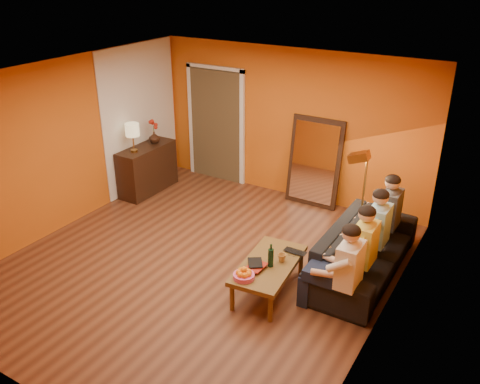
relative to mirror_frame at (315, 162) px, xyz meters
The scene contains 27 objects.
room_shell 2.39m from the mirror_frame, 103.68° to the right, with size 5.00×5.50×2.60m.
white_accent 3.21m from the mirror_frame, 163.83° to the right, with size 0.02×1.90×2.58m, color white.
doorway_recess 2.08m from the mirror_frame, behind, with size 1.06×0.30×2.10m, color #3F2D19.
door_jamb_left 2.64m from the mirror_frame, behind, with size 0.08×0.06×2.20m, color white.
door_jamb_right 1.51m from the mirror_frame, behind, with size 0.08×0.06×2.20m, color white.
door_header 2.46m from the mirror_frame, behind, with size 1.22×0.06×0.08m, color white.
mirror_frame is the anchor object (origin of this frame).
mirror_glass 0.04m from the mirror_frame, 90.00° to the right, with size 0.78×0.02×1.36m, color white.
sideboard 3.01m from the mirror_frame, 158.84° to the right, with size 0.44×1.18×0.85m, color black.
table_lamp 3.13m from the mirror_frame, 153.68° to the right, with size 0.24×0.24×0.51m, color beige, non-canonical shape.
sofa 2.23m from the mirror_frame, 48.61° to the right, with size 0.88×2.26×0.66m, color black.
coffee_table 2.80m from the mirror_frame, 78.23° to the right, with size 0.62×1.22×0.42m, color brown, non-canonical shape.
floor_lamp 1.52m from the mirror_frame, 39.77° to the right, with size 0.30×0.24×1.44m, color #A97531, non-canonical shape.
dog 2.76m from the mirror_frame, 61.48° to the right, with size 0.36×0.57×0.67m, color olive, non-canonical shape.
person_far_left 3.08m from the mirror_frame, 59.15° to the right, with size 0.70×0.44×1.22m, color silver, non-canonical shape.
person_mid_left 2.63m from the mirror_frame, 52.98° to the right, with size 0.70×0.44×1.22m, color gold, non-canonical shape.
person_mid_right 2.22m from the mirror_frame, 44.37° to the right, with size 0.70×0.44×1.22m, color #89BBD4, non-canonical shape.
person_far_right 1.87m from the mirror_frame, 32.21° to the right, with size 0.70×0.44×1.22m, color #38393D, non-canonical shape.
fruit_bowl 3.19m from the mirror_frame, 81.65° to the right, with size 0.26×0.26×0.16m, color #DE4E8B, non-canonical shape.
wine_bottle 2.81m from the mirror_frame, 77.43° to the right, with size 0.07×0.07×0.31m, color black.
tumbler 2.68m from the mirror_frame, 75.17° to the right, with size 0.11×0.11×0.10m, color #B27F3F.
laptop 2.48m from the mirror_frame, 72.44° to the right, with size 0.30×0.19×0.02m, color black.
book_lower 2.94m from the mirror_frame, 82.49° to the right, with size 0.18×0.24×0.02m, color black.
book_mid 2.92m from the mirror_frame, 82.27° to the right, with size 0.20×0.27×0.02m, color #A01F12.
book_upper 2.94m from the mirror_frame, 82.52° to the right, with size 0.17×0.23×0.02m, color black.
vase 2.92m from the mirror_frame, 163.43° to the right, with size 0.20×0.20×0.21m, color black.
flowers 2.94m from the mirror_frame, 163.43° to the right, with size 0.17×0.17×0.45m, color #A01F12, non-canonical shape.
Camera 1 is at (3.59, -4.89, 3.92)m, focal length 38.00 mm.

